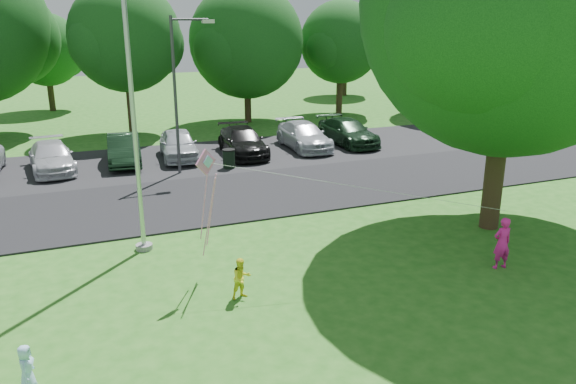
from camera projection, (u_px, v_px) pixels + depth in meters
name	position (u px, v px, depth m)	size (l,w,h in m)	color
ground	(320.00, 303.00, 13.70)	(120.00, 120.00, 0.00)	#27681B
park_road	(221.00, 197.00, 21.66)	(60.00, 6.00, 0.06)	black
parking_strip	(186.00, 159.00, 27.41)	(42.00, 7.00, 0.06)	black
flagpole	(133.00, 111.00, 15.63)	(0.50, 0.50, 10.00)	#B7BABF
street_lamp	(181.00, 82.00, 23.82)	(1.90, 0.26, 6.75)	#3F3F44
trash_can	(229.00, 159.00, 25.59)	(0.59, 0.59, 0.93)	black
big_tree	(512.00, 12.00, 16.53)	(9.67, 9.10, 11.61)	#332316
tree_row	(176.00, 33.00, 34.01)	(64.35, 11.94, 10.88)	#332316
horizon_trees	(185.00, 48.00, 43.85)	(77.46, 7.20, 7.02)	#332316
parked_cars	(185.00, 145.00, 27.19)	(20.21, 5.14, 1.41)	#B2B7BF
woman	(502.00, 243.00, 15.41)	(0.54, 0.36, 1.49)	#F6209C
child_yellow	(242.00, 278.00, 13.82)	(0.51, 0.40, 1.06)	yellow
child_blue	(26.00, 368.00, 10.43)	(0.45, 0.29, 0.92)	#A6D8FE
kite	(214.00, 179.00, 14.10)	(7.95, 2.56, 2.95)	pink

